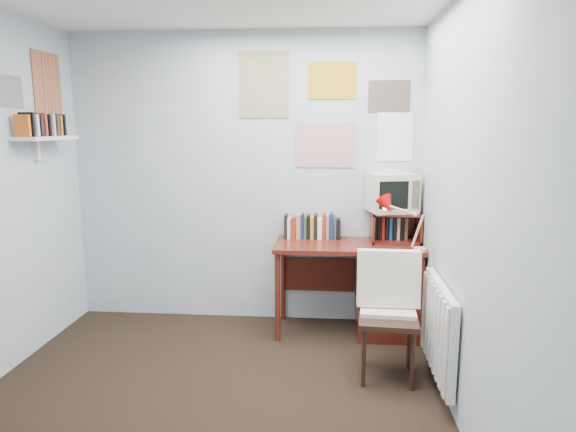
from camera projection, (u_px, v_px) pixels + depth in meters
name	position (u px, v px, depth m)	size (l,w,h in m)	color
ground	(197.00, 427.00, 2.96)	(3.50, 3.50, 0.00)	black
back_wall	(244.00, 179.00, 4.46)	(3.00, 0.02, 2.50)	#B1BFCB
right_wall	(478.00, 218.00, 2.62)	(0.02, 3.50, 2.50)	#B1BFCB
desk	(380.00, 286.00, 4.24)	(1.20, 0.55, 0.76)	#5D1E15
desk_chair	(388.00, 320.00, 3.47)	(0.43, 0.41, 0.84)	black
desk_lamp	(421.00, 228.00, 3.91)	(0.26, 0.22, 0.37)	red
tv_riser	(395.00, 227.00, 4.26)	(0.40, 0.30, 0.25)	#5D1E15
crt_tv	(392.00, 191.00, 4.23)	(0.37, 0.34, 0.35)	beige
book_row	(320.00, 226.00, 4.38)	(0.60, 0.14, 0.22)	#5D1E15
radiator	(439.00, 329.00, 3.30)	(0.09, 0.80, 0.60)	white
wall_shelf	(46.00, 138.00, 3.87)	(0.20, 0.62, 0.24)	white
posters_back	(326.00, 109.00, 4.29)	(1.20, 0.01, 0.90)	white
posters_left	(29.00, 86.00, 3.81)	(0.01, 0.70, 0.60)	white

